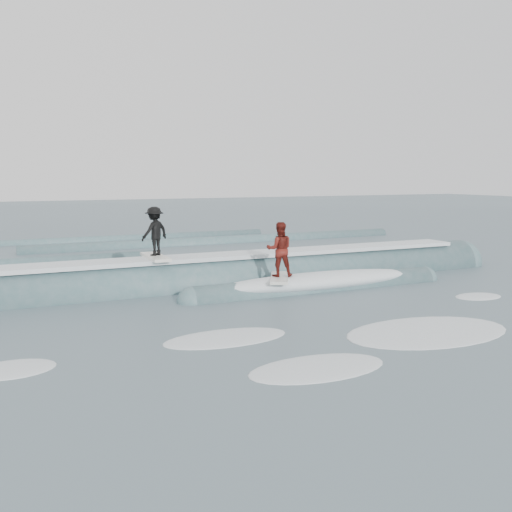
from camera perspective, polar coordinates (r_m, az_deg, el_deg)
name	(u,v)px	position (r m, az deg, el deg)	size (l,w,h in m)	color
ground	(345,325)	(14.90, 8.92, -6.84)	(160.00, 160.00, 0.00)	#3E4F5A
breaking_wave	(255,283)	(20.20, -0.11, -2.67)	(22.22, 3.80, 2.04)	#3B6064
surfer_black	(155,234)	(19.05, -10.10, 2.21)	(1.20, 2.00, 1.71)	white
surfer_red	(280,252)	(18.33, 2.37, 0.39)	(1.43, 2.02, 1.86)	silver
whitewater	(382,335)	(14.16, 12.44, -7.73)	(15.79, 5.72, 0.10)	white
far_swells	(101,250)	(30.23, -15.21, 0.54)	(38.17, 8.65, 0.80)	#3B6064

